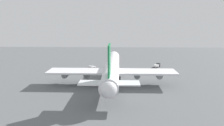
% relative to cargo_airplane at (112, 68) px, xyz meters
% --- Properties ---
extents(ground_plane, '(252.88, 252.88, 0.00)m').
position_rel_cargo_airplane_xyz_m(ground_plane, '(0.33, 0.00, -6.34)').
color(ground_plane, slate).
extents(cargo_airplane, '(63.22, 51.92, 18.91)m').
position_rel_cargo_airplane_xyz_m(cargo_airplane, '(0.00, 0.00, 0.00)').
color(cargo_airplane, silver).
rests_on(cargo_airplane, ground_plane).
extents(catering_truck, '(5.41, 4.55, 2.18)m').
position_rel_cargo_airplane_xyz_m(catering_truck, '(32.28, -24.42, -5.24)').
color(catering_truck, '#333338').
rests_on(catering_truck, ground_plane).
extents(baggage_tug, '(5.06, 3.71, 2.42)m').
position_rel_cargo_airplane_xyz_m(baggage_tug, '(24.00, 11.67, -5.19)').
color(baggage_tug, white).
rests_on(baggage_tug, ground_plane).
extents(safety_cone_nose, '(0.47, 0.47, 0.67)m').
position_rel_cargo_airplane_xyz_m(safety_cone_nose, '(28.78, 2.83, -6.00)').
color(safety_cone_nose, orange).
rests_on(safety_cone_nose, ground_plane).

